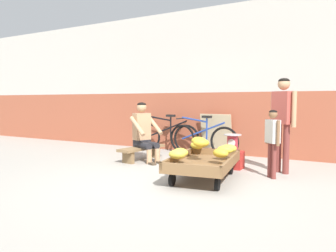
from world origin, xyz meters
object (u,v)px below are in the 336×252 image
(banana_cart, at_px, (204,164))
(customer_child, at_px, (273,136))
(plastic_crate, at_px, (232,160))
(sign_board, at_px, (216,134))
(vendor_seated, at_px, (144,132))
(bicycle_near_left, at_px, (167,136))
(bicycle_far_left, at_px, (202,139))
(low_bench, at_px, (142,150))
(weighing_scale, at_px, (232,142))
(customer_adult, at_px, (283,114))

(banana_cart, distance_m, customer_child, 1.12)
(plastic_crate, relative_size, sign_board, 0.41)
(vendor_seated, height_order, bicycle_near_left, vendor_seated)
(bicycle_near_left, distance_m, sign_board, 1.16)
(plastic_crate, bearing_deg, banana_cart, -97.04)
(bicycle_near_left, relative_size, bicycle_far_left, 1.00)
(bicycle_near_left, bearing_deg, bicycle_far_left, -5.10)
(low_bench, height_order, bicycle_far_left, bicycle_far_left)
(weighing_scale, distance_m, bicycle_far_left, 1.43)
(bicycle_far_left, bearing_deg, low_bench, -124.60)
(bicycle_far_left, bearing_deg, plastic_crate, -45.91)
(sign_board, bearing_deg, customer_child, -48.31)
(banana_cart, distance_m, bicycle_near_left, 2.76)
(sign_board, bearing_deg, customer_adult, -38.31)
(vendor_seated, relative_size, sign_board, 1.29)
(low_bench, distance_m, vendor_seated, 0.38)
(sign_board, xyz_separation_m, customer_child, (1.51, -1.70, 0.20))
(customer_child, bearing_deg, low_bench, 173.84)
(banana_cart, relative_size, bicycle_near_left, 0.93)
(banana_cart, xyz_separation_m, bicycle_far_left, (-0.87, 2.01, 0.11))
(customer_child, bearing_deg, vendor_seated, 174.49)
(vendor_seated, relative_size, customer_adult, 0.75)
(customer_adult, distance_m, customer_child, 0.55)
(low_bench, distance_m, plastic_crate, 1.79)
(banana_cart, bearing_deg, bicycle_far_left, 113.33)
(vendor_seated, distance_m, customer_child, 2.46)
(banana_cart, bearing_deg, plastic_crate, 82.96)
(bicycle_far_left, relative_size, customer_adult, 1.08)
(customer_adult, bearing_deg, banana_cart, -132.17)
(plastic_crate, distance_m, customer_adult, 1.14)
(weighing_scale, bearing_deg, customer_adult, 3.04)
(bicycle_far_left, bearing_deg, vendor_seated, -121.03)
(vendor_seated, distance_m, plastic_crate, 1.77)
(banana_cart, relative_size, vendor_seated, 1.35)
(vendor_seated, height_order, customer_child, vendor_seated)
(plastic_crate, xyz_separation_m, bicycle_near_left, (-1.91, 1.10, 0.20))
(bicycle_far_left, relative_size, sign_board, 1.87)
(banana_cart, xyz_separation_m, plastic_crate, (0.12, 0.99, -0.09))
(vendor_seated, bearing_deg, sign_board, 57.41)
(low_bench, bearing_deg, bicycle_near_left, 95.84)
(plastic_crate, distance_m, weighing_scale, 0.30)
(plastic_crate, height_order, customer_child, customer_child)
(weighing_scale, relative_size, customer_child, 0.29)
(vendor_seated, xyz_separation_m, plastic_crate, (1.71, 0.17, -0.42))
(vendor_seated, xyz_separation_m, bicycle_far_left, (0.72, 1.19, -0.21))
(bicycle_far_left, bearing_deg, weighing_scale, -45.94)
(weighing_scale, bearing_deg, bicycle_far_left, 134.06)
(weighing_scale, height_order, customer_child, customer_child)
(bicycle_near_left, bearing_deg, sign_board, 9.42)
(bicycle_far_left, xyz_separation_m, customer_child, (1.73, -1.43, 0.29))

